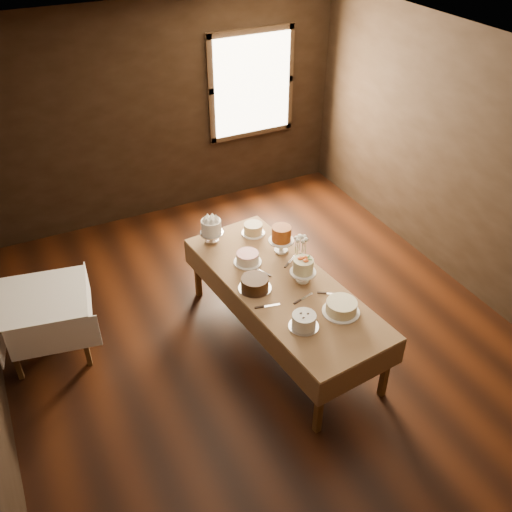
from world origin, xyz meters
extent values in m
cube|color=black|center=(0.00, 0.00, 0.00)|extent=(5.00, 6.00, 0.01)
cube|color=beige|center=(0.00, 0.00, 2.80)|extent=(5.00, 6.00, 0.01)
cube|color=black|center=(0.00, 3.00, 1.40)|extent=(5.00, 0.02, 2.80)
cube|color=black|center=(2.50, 0.00, 1.40)|extent=(0.02, 6.00, 2.80)
cube|color=#FFEABF|center=(1.30, 2.94, 1.60)|extent=(1.10, 0.05, 1.30)
cube|color=#492E14|center=(-0.10, -1.21, 0.33)|extent=(0.06, 0.06, 0.67)
cube|color=#492E14|center=(-0.33, 1.00, 0.33)|extent=(0.06, 0.06, 0.67)
cube|color=#492E14|center=(0.65, -1.13, 0.33)|extent=(0.06, 0.06, 0.67)
cube|color=#492E14|center=(0.42, 1.07, 0.33)|extent=(0.06, 0.06, 0.67)
cube|color=#492E14|center=(0.16, -0.07, 0.71)|extent=(1.11, 2.41, 0.04)
cube|color=#9B7653|center=(0.16, -0.07, 0.73)|extent=(1.18, 2.48, 0.01)
cube|color=#492E14|center=(-2.34, 0.58, 0.32)|extent=(0.05, 0.05, 0.64)
cube|color=#492E14|center=(-2.23, 1.21, 0.32)|extent=(0.05, 0.05, 0.64)
cube|color=#492E14|center=(-1.71, 0.46, 0.32)|extent=(0.05, 0.05, 0.64)
cube|color=#492E14|center=(-1.59, 1.10, 0.32)|extent=(0.05, 0.05, 0.64)
cube|color=#492E14|center=(-1.97, 0.84, 0.66)|extent=(0.87, 0.87, 0.04)
cube|color=white|center=(-1.97, 0.84, 0.68)|extent=(0.96, 0.96, 0.01)
cylinder|color=silver|center=(-0.17, 0.92, 0.80)|extent=(0.25, 0.25, 0.12)
cylinder|color=white|center=(-0.17, 0.92, 0.94)|extent=(0.25, 0.25, 0.15)
cylinder|color=white|center=(0.29, 0.86, 0.75)|extent=(0.26, 0.26, 0.01)
cylinder|color=#D0BD8A|center=(0.29, 0.86, 0.81)|extent=(0.27, 0.27, 0.11)
cylinder|color=white|center=(0.00, 0.40, 0.75)|extent=(0.29, 0.29, 0.01)
cylinder|color=white|center=(0.00, 0.40, 0.80)|extent=(0.31, 0.31, 0.10)
cylinder|color=white|center=(0.41, 0.43, 0.81)|extent=(0.27, 0.27, 0.15)
cylinder|color=#A84C18|center=(0.41, 0.43, 0.97)|extent=(0.25, 0.25, 0.16)
cylinder|color=silver|center=(-0.12, -0.01, 0.75)|extent=(0.32, 0.32, 0.01)
cylinder|color=#3C210C|center=(-0.12, -0.01, 0.81)|extent=(0.27, 0.27, 0.11)
cylinder|color=white|center=(0.35, -0.11, 0.80)|extent=(0.26, 0.26, 0.12)
cylinder|color=beige|center=(0.35, -0.11, 0.93)|extent=(0.27, 0.27, 0.14)
cylinder|color=silver|center=(0.03, -0.68, 0.75)|extent=(0.27, 0.27, 0.01)
cylinder|color=white|center=(0.03, -0.68, 0.81)|extent=(0.30, 0.30, 0.13)
cylinder|color=white|center=(0.43, -0.66, 0.75)|extent=(0.34, 0.34, 0.01)
cylinder|color=beige|center=(0.43, -0.66, 0.81)|extent=(0.29, 0.29, 0.11)
cube|color=silver|center=(0.26, -0.34, 0.74)|extent=(0.24, 0.08, 0.01)
cube|color=silver|center=(0.52, -0.42, 0.74)|extent=(0.22, 0.15, 0.01)
cube|color=silver|center=(0.04, 0.24, 0.74)|extent=(0.11, 0.23, 0.01)
cube|color=silver|center=(0.43, 0.24, 0.74)|extent=(0.21, 0.16, 0.01)
cube|color=silver|center=(-0.09, -0.31, 0.74)|extent=(0.24, 0.08, 0.01)
imported|color=#2D2823|center=(0.45, 0.11, 0.81)|extent=(0.17, 0.17, 0.15)
camera|label=1|loc=(-1.98, -3.79, 4.14)|focal=39.68mm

